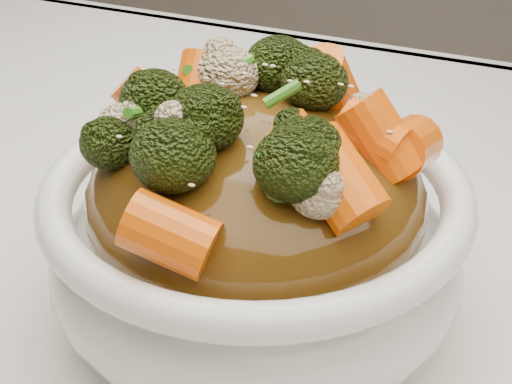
% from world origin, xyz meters
% --- Properties ---
extents(tablecloth, '(1.20, 0.80, 0.04)m').
position_xyz_m(tablecloth, '(0.00, 0.00, 0.73)').
color(tablecloth, white).
rests_on(tablecloth, dining_table).
extents(bowl, '(0.25, 0.25, 0.09)m').
position_xyz_m(bowl, '(-0.02, -0.03, 0.79)').
color(bowl, white).
rests_on(bowl, tablecloth).
extents(sauce_base, '(0.20, 0.20, 0.10)m').
position_xyz_m(sauce_base, '(-0.02, -0.03, 0.83)').
color(sauce_base, '#4D300D').
rests_on(sauce_base, bowl).
extents(carrots, '(0.20, 0.20, 0.05)m').
position_xyz_m(carrots, '(-0.02, -0.03, 0.89)').
color(carrots, '#FF6408').
rests_on(carrots, sauce_base).
extents(broccoli, '(0.20, 0.20, 0.05)m').
position_xyz_m(broccoli, '(-0.02, -0.03, 0.89)').
color(broccoli, black).
rests_on(broccoli, sauce_base).
extents(cauliflower, '(0.20, 0.20, 0.04)m').
position_xyz_m(cauliflower, '(-0.02, -0.03, 0.89)').
color(cauliflower, beige).
rests_on(cauliflower, sauce_base).
extents(scallions, '(0.15, 0.15, 0.02)m').
position_xyz_m(scallions, '(-0.02, -0.03, 0.89)').
color(scallions, '#3B851E').
rests_on(scallions, sauce_base).
extents(sesame_seeds, '(0.18, 0.18, 0.01)m').
position_xyz_m(sesame_seeds, '(-0.02, -0.03, 0.89)').
color(sesame_seeds, beige).
rests_on(sesame_seeds, sauce_base).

